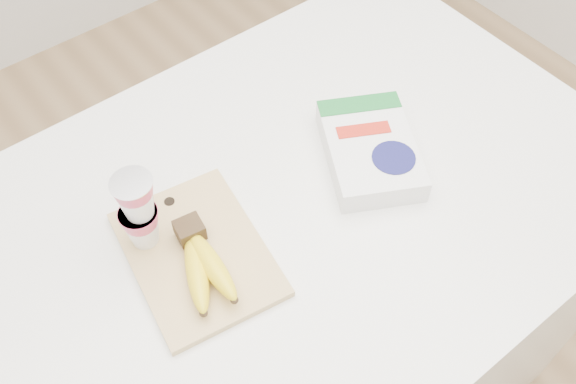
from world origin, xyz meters
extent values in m
cube|color=white|center=(0.00, 0.00, 0.52)|extent=(1.37, 0.92, 1.03)
cube|color=#D8BD76|center=(-0.20, 0.01, 1.04)|extent=(0.27, 0.34, 0.02)
cube|color=#382816|center=(-0.19, 0.04, 1.07)|extent=(0.05, 0.05, 0.03)
ellipsoid|color=yellow|center=(-0.22, -0.04, 1.06)|extent=(0.10, 0.17, 0.05)
sphere|color=#382816|center=(-0.26, -0.11, 1.06)|extent=(0.01, 0.01, 0.01)
ellipsoid|color=yellow|center=(-0.20, -0.05, 1.07)|extent=(0.05, 0.17, 0.05)
sphere|color=#382816|center=(-0.20, -0.13, 1.07)|extent=(0.01, 0.01, 0.01)
cylinder|color=silver|center=(-0.25, 0.08, 1.21)|extent=(0.07, 0.07, 0.00)
cube|color=white|center=(0.20, -0.02, 1.06)|extent=(0.26, 0.30, 0.05)
cube|color=#186E2B|center=(0.25, 0.07, 1.08)|extent=(0.17, 0.12, 0.00)
cylinder|color=#14144B|center=(0.20, -0.07, 1.08)|extent=(0.11, 0.11, 0.00)
cube|color=red|center=(0.21, 0.02, 1.08)|extent=(0.11, 0.08, 0.00)
camera|label=1|loc=(-0.44, -0.57, 2.02)|focal=40.00mm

